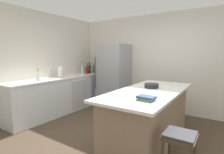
{
  "coord_description": "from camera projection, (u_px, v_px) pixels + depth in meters",
  "views": [
    {
      "loc": [
        1.57,
        -2.42,
        1.54
      ],
      "look_at": [
        -0.7,
        1.0,
        1.0
      ],
      "focal_mm": 28.01,
      "sensor_mm": 36.0,
      "label": 1
    }
  ],
  "objects": [
    {
      "name": "ground_plane",
      "position": [
        114.0,
        143.0,
        3.05
      ],
      "size": [
        7.2,
        7.2,
        0.0
      ],
      "primitive_type": "plane",
      "color": "#4C3D2D"
    },
    {
      "name": "wall_rear",
      "position": [
        159.0,
        63.0,
        4.74
      ],
      "size": [
        6.0,
        0.1,
        2.6
      ],
      "primitive_type": "cube",
      "color": "silver",
      "rests_on": "ground_plane"
    },
    {
      "name": "wall_left",
      "position": [
        29.0,
        64.0,
        4.23
      ],
      "size": [
        0.1,
        6.0,
        2.6
      ],
      "primitive_type": "cube",
      "color": "silver",
      "rests_on": "ground_plane"
    },
    {
      "name": "counter_run_left",
      "position": [
        62.0,
        94.0,
        4.67
      ],
      "size": [
        0.66,
        2.94,
        0.94
      ],
      "color": "silver",
      "rests_on": "ground_plane"
    },
    {
      "name": "kitchen_island",
      "position": [
        149.0,
        116.0,
        3.06
      ],
      "size": [
        0.97,
        2.27,
        0.92
      ],
      "color": "#8E755B",
      "rests_on": "ground_plane"
    },
    {
      "name": "refrigerator",
      "position": [
        113.0,
        76.0,
        5.11
      ],
      "size": [
        0.83,
        0.76,
        1.82
      ],
      "color": "#93969B",
      "rests_on": "ground_plane"
    },
    {
      "name": "bar_stool",
      "position": [
        180.0,
        142.0,
        2.04
      ],
      "size": [
        0.36,
        0.36,
        0.63
      ],
      "color": "#473828",
      "rests_on": "ground_plane"
    },
    {
      "name": "sink_faucet",
      "position": [
        50.0,
        72.0,
        4.35
      ],
      "size": [
        0.15,
        0.05,
        0.3
      ],
      "color": "silver",
      "rests_on": "counter_run_left"
    },
    {
      "name": "flower_vase",
      "position": [
        38.0,
        77.0,
        3.98
      ],
      "size": [
        0.09,
        0.09,
        0.29
      ],
      "color": "silver",
      "rests_on": "counter_run_left"
    },
    {
      "name": "paper_towel_roll",
      "position": [
        60.0,
        72.0,
        4.56
      ],
      "size": [
        0.14,
        0.14,
        0.31
      ],
      "color": "gray",
      "rests_on": "counter_run_left"
    },
    {
      "name": "vinegar_bottle",
      "position": [
        94.0,
        69.0,
        5.7
      ],
      "size": [
        0.06,
        0.06,
        0.29
      ],
      "color": "#994C23",
      "rests_on": "counter_run_left"
    },
    {
      "name": "gin_bottle",
      "position": [
        92.0,
        69.0,
        5.64
      ],
      "size": [
        0.07,
        0.07,
        0.32
      ],
      "color": "#8CB79E",
      "rests_on": "counter_run_left"
    },
    {
      "name": "wine_bottle",
      "position": [
        90.0,
        69.0,
        5.55
      ],
      "size": [
        0.07,
        0.07,
        0.36
      ],
      "color": "#19381E",
      "rests_on": "counter_run_left"
    },
    {
      "name": "whiskey_bottle",
      "position": [
        88.0,
        69.0,
        5.48
      ],
      "size": [
        0.08,
        0.08,
        0.33
      ],
      "color": "brown",
      "rests_on": "counter_run_left"
    },
    {
      "name": "hot_sauce_bottle",
      "position": [
        86.0,
        71.0,
        5.39
      ],
      "size": [
        0.06,
        0.06,
        0.22
      ],
      "color": "red",
      "rests_on": "counter_run_left"
    },
    {
      "name": "soda_bottle",
      "position": [
        82.0,
        69.0,
        5.37
      ],
      "size": [
        0.08,
        0.08,
        0.35
      ],
      "color": "silver",
      "rests_on": "counter_run_left"
    },
    {
      "name": "cookbook_stack",
      "position": [
        146.0,
        98.0,
        2.34
      ],
      "size": [
        0.25,
        0.19,
        0.06
      ],
      "color": "#4C7F60",
      "rests_on": "kitchen_island"
    },
    {
      "name": "mixing_bowl",
      "position": [
        151.0,
        86.0,
        3.22
      ],
      "size": [
        0.26,
        0.26,
        0.08
      ],
      "color": "black",
      "rests_on": "kitchen_island"
    }
  ]
}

